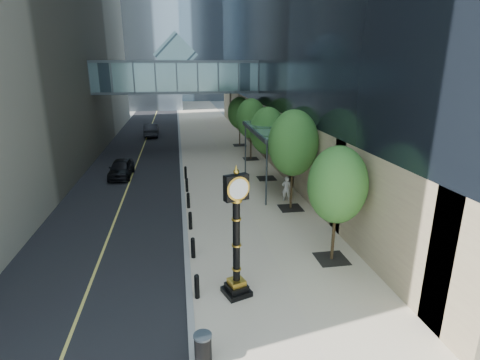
% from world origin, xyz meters
% --- Properties ---
extents(ground, '(320.00, 320.00, 0.00)m').
position_xyz_m(ground, '(0.00, 0.00, 0.00)').
color(ground, gray).
rests_on(ground, ground).
extents(road, '(8.00, 180.00, 0.02)m').
position_xyz_m(road, '(-7.00, 40.00, 0.01)').
color(road, black).
rests_on(road, ground).
extents(sidewalk, '(8.00, 180.00, 0.06)m').
position_xyz_m(sidewalk, '(1.00, 40.00, 0.03)').
color(sidewalk, '#C4B197').
rests_on(sidewalk, ground).
extents(curb, '(0.25, 180.00, 0.07)m').
position_xyz_m(curb, '(-3.00, 40.00, 0.04)').
color(curb, gray).
rests_on(curb, ground).
extents(skywalk, '(17.00, 4.20, 5.80)m').
position_xyz_m(skywalk, '(-3.00, 28.00, 7.71)').
color(skywalk, slate).
rests_on(skywalk, ground).
extents(entrance_canopy, '(3.00, 8.00, 4.38)m').
position_xyz_m(entrance_canopy, '(3.48, 14.00, 4.19)').
color(entrance_canopy, '#383F44').
rests_on(entrance_canopy, ground).
extents(bollard_row, '(0.20, 16.20, 0.90)m').
position_xyz_m(bollard_row, '(-2.70, 9.00, 0.51)').
color(bollard_row, black).
rests_on(bollard_row, sidewalk).
extents(street_trees, '(2.98, 28.59, 6.13)m').
position_xyz_m(street_trees, '(3.60, 15.62, 3.88)').
color(street_trees, black).
rests_on(street_trees, sidewalk).
extents(street_clock, '(1.21, 1.21, 5.08)m').
position_xyz_m(street_clock, '(-1.17, 1.00, 2.26)').
color(street_clock, black).
rests_on(street_clock, sidewalk).
extents(trash_bin, '(0.56, 0.56, 0.90)m').
position_xyz_m(trash_bin, '(-2.70, -2.29, 0.51)').
color(trash_bin, black).
rests_on(trash_bin, sidewalk).
extents(pedestrian, '(0.68, 0.51, 1.68)m').
position_xyz_m(pedestrian, '(3.70, 10.86, 0.90)').
color(pedestrian, beige).
rests_on(pedestrian, sidewalk).
extents(car_near, '(1.83, 4.25, 1.43)m').
position_xyz_m(car_near, '(-7.77, 18.51, 0.73)').
color(car_near, black).
rests_on(car_near, road).
extents(car_far, '(1.76, 4.84, 1.58)m').
position_xyz_m(car_far, '(-6.45, 36.56, 0.81)').
color(car_far, black).
rests_on(car_far, road).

